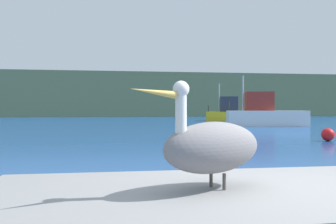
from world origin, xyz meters
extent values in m
cube|color=#6B7A51|center=(0.00, 67.04, 3.78)|extent=(140.00, 17.24, 7.55)
ellipsoid|color=slate|center=(-0.89, -0.10, 1.00)|extent=(1.12, 0.90, 0.44)
cylinder|color=white|center=(-1.21, -0.28, 1.26)|extent=(0.09, 0.09, 0.38)
sphere|color=white|center=(-1.21, -0.28, 1.49)|extent=(0.13, 0.13, 0.13)
cone|color=gold|center=(-1.45, -0.41, 1.46)|extent=(0.39, 0.26, 0.10)
cylinder|color=#4C4742|center=(-0.81, -0.14, 0.71)|extent=(0.03, 0.03, 0.14)
cylinder|color=#4C4742|center=(-0.89, 0.00, 0.71)|extent=(0.03, 0.03, 0.14)
cube|color=yellow|center=(12.20, 36.13, 0.50)|extent=(7.04, 4.44, 1.01)
cube|color=#2D333D|center=(11.39, 36.43, 1.84)|extent=(2.46, 2.36, 1.67)
cylinder|color=#B2B2B2|center=(10.32, 36.84, 2.57)|extent=(0.12, 0.12, 3.12)
cylinder|color=#3F382D|center=(9.19, 37.26, 1.36)|extent=(0.10, 0.10, 0.70)
cube|color=white|center=(10.28, 24.09, 0.59)|extent=(6.34, 3.33, 1.19)
cube|color=maroon|center=(9.72, 24.22, 1.92)|extent=(2.34, 1.87, 1.46)
cylinder|color=#B2B2B2|center=(8.51, 24.50, 2.55)|extent=(0.12, 0.12, 2.72)
cylinder|color=#3F382D|center=(7.46, 24.75, 1.54)|extent=(0.10, 0.10, 0.70)
sphere|color=red|center=(7.12, 10.91, 0.27)|extent=(0.53, 0.53, 0.53)
camera|label=1|loc=(-1.77, -3.16, 1.33)|focal=39.74mm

